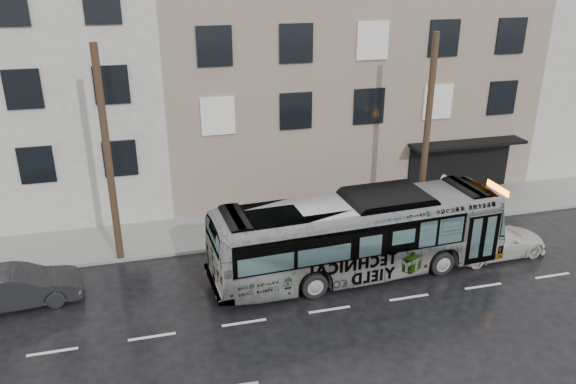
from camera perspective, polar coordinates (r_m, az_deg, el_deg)
The scene contains 9 objects.
ground at distance 23.19m, azimuth 2.25°, elevation -8.50°, with size 120.00×120.00×0.00m, color black.
sidewalk at distance 27.33m, azimuth -0.71°, elevation -3.28°, with size 90.00×3.60×0.15m, color gray.
building_taupe at distance 34.16m, azimuth 4.33°, elevation 11.48°, with size 20.00×12.00×11.00m, color gray.
utility_pole_front at distance 26.55m, azimuth 13.93°, elevation 5.85°, with size 0.30×0.30×9.00m, color #3D2D1E.
utility_pole_rear at distance 23.52m, azimuth -17.82°, elevation 3.33°, with size 0.30×0.30×9.00m, color #3D2D1E.
sign_post at distance 28.14m, azimuth 15.29°, elevation -0.49°, with size 0.06×0.06×2.40m, color slate.
bus at distance 22.83m, azimuth 7.15°, elevation -4.37°, with size 2.84×12.14×3.38m, color #B2B2B2.
white_sedan at distance 26.00m, azimuth 20.11°, elevation -4.63°, with size 1.95×4.79×1.39m, color beige.
dark_sedan at distance 23.29m, azimuth -25.79°, elevation -8.72°, with size 1.56×4.47×1.47m, color black.
Camera 1 is at (-5.91, -19.04, 11.86)m, focal length 35.00 mm.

